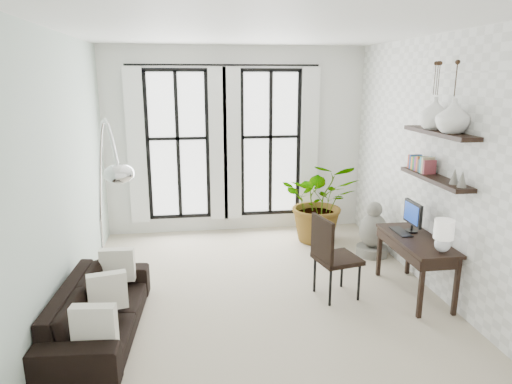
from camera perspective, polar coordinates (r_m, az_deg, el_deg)
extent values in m
plane|color=#C1B399|center=(6.05, 0.07, -12.18)|extent=(5.00, 5.00, 0.00)
plane|color=white|center=(5.45, 0.09, 19.61)|extent=(5.00, 5.00, 0.00)
plane|color=silver|center=(5.67, -23.07, 2.00)|extent=(0.00, 5.00, 5.00)
plane|color=white|center=(6.25, 20.97, 3.24)|extent=(0.00, 5.00, 5.00)
plane|color=white|center=(7.98, -2.51, 6.33)|extent=(4.50, 0.00, 4.50)
cube|color=white|center=(7.92, -9.74, 5.72)|extent=(1.00, 0.02, 2.50)
cube|color=white|center=(7.87, -14.73, 5.41)|extent=(0.30, 0.04, 2.60)
cube|color=white|center=(7.83, -4.75, 5.78)|extent=(0.30, 0.04, 2.60)
cube|color=white|center=(8.03, 1.80, 6.04)|extent=(1.00, 0.02, 2.50)
cube|color=white|center=(7.85, -2.99, 5.83)|extent=(0.30, 0.04, 2.60)
cube|color=white|center=(8.08, 6.70, 5.99)|extent=(0.30, 0.04, 2.60)
cylinder|color=black|center=(7.77, -4.04, 15.57)|extent=(3.20, 0.03, 0.03)
cube|color=black|center=(5.88, 21.45, 1.56)|extent=(0.25, 1.30, 0.05)
cube|color=black|center=(5.80, 21.94, 6.88)|extent=(0.25, 1.30, 0.05)
cube|color=#B1432C|center=(6.33, 19.14, 3.66)|extent=(0.16, 0.04, 0.18)
cube|color=#2C4F9D|center=(6.29, 19.32, 3.59)|extent=(0.16, 0.04, 0.18)
cube|color=#FF9838|center=(6.26, 19.51, 3.51)|extent=(0.16, 0.04, 0.18)
cube|color=#2C8644|center=(6.22, 19.70, 3.43)|extent=(0.16, 0.04, 0.18)
cube|color=purple|center=(6.18, 19.89, 3.35)|extent=(0.16, 0.04, 0.18)
cube|color=#D86430|center=(6.14, 20.08, 3.27)|extent=(0.16, 0.04, 0.18)
cube|color=#535353|center=(6.10, 20.28, 3.19)|extent=(0.16, 0.04, 0.18)
cube|color=#34A0B6|center=(6.06, 20.47, 3.11)|extent=(0.16, 0.04, 0.18)
cube|color=#BFB388|center=(6.02, 20.68, 3.03)|extent=(0.16, 0.04, 0.18)
cube|color=brown|center=(5.98, 20.88, 2.94)|extent=(0.16, 0.04, 0.18)
cone|color=gray|center=(5.52, 23.56, 1.82)|extent=(0.10, 0.10, 0.18)
cone|color=gray|center=(5.40, 24.38, 1.48)|extent=(0.10, 0.10, 0.18)
imported|color=black|center=(5.25, -18.99, -13.77)|extent=(0.89, 2.02, 0.58)
cube|color=silver|center=(4.53, -19.56, -15.51)|extent=(0.40, 0.12, 0.40)
cube|color=silver|center=(5.14, -18.07, -11.70)|extent=(0.40, 0.12, 0.40)
cube|color=silver|center=(5.77, -16.92, -8.71)|extent=(0.40, 0.12, 0.40)
imported|color=#2D7228|center=(7.63, 8.02, -1.17)|extent=(1.47, 1.35, 1.37)
cube|color=black|center=(6.01, 19.46, -5.65)|extent=(0.54, 1.27, 0.04)
cube|color=black|center=(6.03, 19.22, -6.45)|extent=(0.49, 1.21, 0.12)
cube|color=black|center=(5.57, 19.93, -11.37)|extent=(0.05, 0.05, 0.70)
cube|color=black|center=(5.78, 23.75, -10.81)|extent=(0.05, 0.05, 0.70)
cube|color=black|center=(6.54, 15.17, -7.18)|extent=(0.05, 0.05, 0.70)
cube|color=black|center=(6.71, 18.56, -6.86)|extent=(0.05, 0.05, 0.70)
cube|color=black|center=(6.15, 19.04, -2.51)|extent=(0.04, 0.42, 0.30)
cube|color=navy|center=(6.14, 18.83, -2.52)|extent=(0.00, 0.36, 0.24)
cube|color=black|center=(6.16, 17.64, -4.72)|extent=(0.15, 0.40, 0.02)
sphere|color=silver|center=(5.60, 22.27, -6.16)|extent=(0.18, 0.18, 0.18)
cylinder|color=white|center=(5.54, 22.45, -4.32)|extent=(0.22, 0.22, 0.22)
cube|color=black|center=(5.79, 10.12, -8.23)|extent=(0.59, 0.59, 0.06)
cube|color=black|center=(5.59, 8.28, -5.95)|extent=(0.15, 0.50, 0.55)
cylinder|color=black|center=(5.67, 8.68, -11.62)|extent=(0.03, 0.03, 0.47)
cylinder|color=black|center=(5.79, 12.54, -11.23)|extent=(0.03, 0.03, 0.47)
cylinder|color=black|center=(6.02, 7.58, -10.01)|extent=(0.03, 0.03, 0.47)
cylinder|color=black|center=(6.13, 11.23, -9.69)|extent=(0.03, 0.03, 0.47)
cylinder|color=silver|center=(6.19, -18.18, -11.79)|extent=(0.34, 0.34, 0.09)
cylinder|color=silver|center=(6.01, -18.52, -7.73)|extent=(0.03, 0.03, 0.94)
ellipsoid|color=silver|center=(4.76, -16.74, 2.21)|extent=(0.30, 0.30, 0.20)
cylinder|color=gray|center=(7.35, 14.26, -7.11)|extent=(0.48, 0.48, 0.14)
ellipsoid|color=gray|center=(7.24, 14.42, -4.65)|extent=(0.43, 0.43, 0.52)
sphere|color=gray|center=(7.14, 14.59, -2.12)|extent=(0.24, 0.24, 0.24)
imported|color=white|center=(5.56, 23.42, 8.72)|extent=(0.37, 0.37, 0.38)
imported|color=white|center=(5.91, 21.41, 9.15)|extent=(0.37, 0.37, 0.38)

